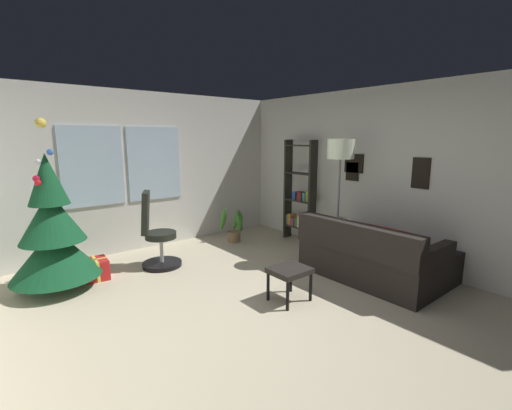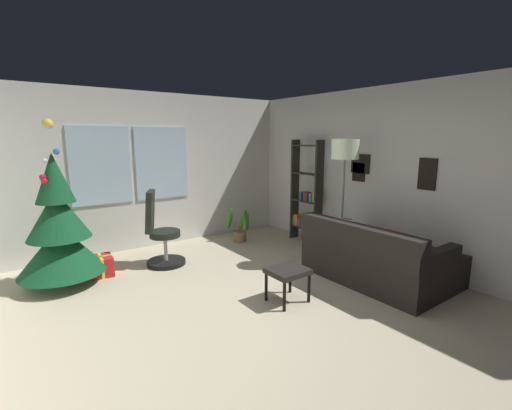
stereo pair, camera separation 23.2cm
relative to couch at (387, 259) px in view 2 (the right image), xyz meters
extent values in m
cube|color=#C3B698|center=(-1.83, 0.28, -0.34)|extent=(4.89, 5.97, 0.10)
cube|color=silver|center=(-1.83, 3.32, 1.00)|extent=(4.89, 0.10, 2.58)
cube|color=silver|center=(-2.68, 3.26, 1.13)|extent=(0.90, 0.03, 1.20)
cube|color=silver|center=(-1.70, 3.26, 1.13)|extent=(0.90, 0.03, 1.20)
cube|color=silver|center=(0.67, 0.28, 1.00)|extent=(0.10, 5.97, 2.58)
cube|color=black|center=(0.61, -0.11, 1.08)|extent=(0.02, 0.24, 0.42)
cube|color=black|center=(0.61, 0.98, 1.03)|extent=(0.02, 0.23, 0.29)
cube|color=black|center=(0.61, 0.96, 1.16)|extent=(0.02, 0.34, 0.29)
cube|color=black|center=(-0.13, 0.10, -0.08)|extent=(0.90, 1.74, 0.42)
cube|color=black|center=(-0.50, 0.10, 0.33)|extent=(0.20, 1.74, 0.38)
cube|color=black|center=(-0.13, -0.70, 0.23)|extent=(0.90, 0.14, 0.20)
cube|color=black|center=(-0.13, 0.90, 0.23)|extent=(0.90, 0.14, 0.20)
cube|color=black|center=(0.68, -0.32, -0.08)|extent=(0.72, 0.90, 0.42)
cube|color=red|center=(-0.38, -0.39, 0.30)|extent=(0.21, 0.41, 0.41)
cube|color=beige|center=(-0.38, 0.47, 0.30)|extent=(0.22, 0.41, 0.41)
cube|color=#A5322A|center=(-0.38, -0.16, 0.30)|extent=(0.18, 0.40, 0.41)
cube|color=black|center=(-1.43, 0.31, 0.08)|extent=(0.43, 0.38, 0.06)
cylinder|color=black|center=(-1.62, 0.15, -0.12)|extent=(0.04, 0.04, 0.33)
cylinder|color=black|center=(-1.25, 0.15, -0.12)|extent=(0.04, 0.04, 0.33)
cylinder|color=black|center=(-1.62, 0.47, -0.12)|extent=(0.04, 0.04, 0.33)
cylinder|color=black|center=(-1.25, 0.47, -0.12)|extent=(0.04, 0.04, 0.33)
cylinder|color=#4C331E|center=(-3.42, 2.35, -0.21)|extent=(0.12, 0.12, 0.16)
cone|color=#124927|center=(-3.42, 2.35, 0.18)|extent=(1.03, 1.03, 0.61)
cone|color=#124927|center=(-3.42, 2.35, 0.63)|extent=(0.74, 0.74, 0.61)
cone|color=#124927|center=(-3.42, 2.35, 1.08)|extent=(0.45, 0.45, 0.61)
sphere|color=red|center=(-3.54, 2.23, 1.06)|extent=(0.07, 0.07, 0.07)
sphere|color=gold|center=(-3.33, 2.62, 0.64)|extent=(0.05, 0.05, 0.05)
sphere|color=silver|center=(-3.50, 2.28, 1.29)|extent=(0.06, 0.06, 0.06)
sphere|color=blue|center=(-3.37, 2.30, 1.39)|extent=(0.07, 0.07, 0.07)
sphere|color=#1E8C4C|center=(-3.43, 2.63, 0.65)|extent=(0.06, 0.06, 0.06)
sphere|color=#B21433|center=(-3.55, 2.25, 1.10)|extent=(0.07, 0.07, 0.07)
sphere|color=#F2D14C|center=(-3.42, 2.35, 1.72)|extent=(0.12, 0.12, 0.12)
cube|color=red|center=(-2.97, 2.39, -0.16)|extent=(0.32, 0.38, 0.26)
cube|color=#EAD84C|center=(-2.97, 2.39, -0.16)|extent=(0.07, 0.36, 0.27)
cube|color=#EAD84C|center=(-2.97, 2.39, -0.16)|extent=(0.30, 0.06, 0.27)
cube|color=#1E722D|center=(-3.21, 2.76, -0.20)|extent=(0.34, 0.29, 0.17)
cube|color=red|center=(-3.21, 2.76, -0.20)|extent=(0.09, 0.24, 0.18)
cube|color=red|center=(-3.21, 2.76, -0.20)|extent=(0.30, 0.10, 0.18)
cylinder|color=black|center=(-2.10, 2.27, -0.26)|extent=(0.56, 0.56, 0.06)
cylinder|color=#B2B2B7|center=(-2.10, 2.27, -0.03)|extent=(0.05, 0.05, 0.41)
cylinder|color=black|center=(-2.10, 2.27, 0.18)|extent=(0.44, 0.44, 0.09)
cube|color=black|center=(-2.27, 2.35, 0.52)|extent=(0.29, 0.41, 0.59)
cube|color=#282720|center=(0.40, 1.63, 0.62)|extent=(0.18, 0.04, 1.81)
cube|color=#282720|center=(0.40, 2.23, 0.62)|extent=(0.18, 0.04, 1.81)
cube|color=#282720|center=(0.40, 1.93, -0.04)|extent=(0.18, 0.56, 0.02)
cube|color=#282720|center=(0.40, 1.93, 0.45)|extent=(0.18, 0.56, 0.02)
cube|color=#282720|center=(0.40, 1.93, 0.93)|extent=(0.18, 0.56, 0.02)
cube|color=#282720|center=(0.40, 1.93, 1.42)|extent=(0.18, 0.56, 0.02)
cube|color=maroon|center=(0.42, 1.71, 0.06)|extent=(0.13, 0.06, 0.17)
cube|color=#294B87|center=(0.41, 1.80, 0.06)|extent=(0.15, 0.07, 0.17)
cube|color=beige|center=(0.40, 1.87, 0.08)|extent=(0.17, 0.05, 0.21)
cube|color=#326C33|center=(0.41, 1.95, 0.06)|extent=(0.15, 0.07, 0.16)
cube|color=#803969|center=(0.41, 2.03, 0.05)|extent=(0.16, 0.07, 0.14)
cube|color=#B27926|center=(0.41, 2.11, 0.07)|extent=(0.16, 0.07, 0.20)
cube|color=#4D5659|center=(0.41, 2.19, 0.06)|extent=(0.15, 0.07, 0.18)
cube|color=olive|center=(0.42, 1.71, 0.56)|extent=(0.14, 0.05, 0.19)
cube|color=teal|center=(0.41, 1.78, 0.53)|extent=(0.15, 0.05, 0.15)
cube|color=maroon|center=(0.40, 1.85, 0.53)|extent=(0.17, 0.05, 0.14)
cube|color=maroon|center=(0.42, 1.92, 0.53)|extent=(0.13, 0.07, 0.15)
cube|color=#234790|center=(0.40, 2.00, 0.53)|extent=(0.17, 0.07, 0.14)
cylinder|color=slate|center=(0.01, 0.77, -0.27)|extent=(0.28, 0.28, 0.03)
cylinder|color=slate|center=(0.01, 0.77, 0.50)|extent=(0.03, 0.03, 1.52)
cylinder|color=#E0F2CD|center=(0.01, 0.77, 1.40)|extent=(0.38, 0.38, 0.28)
cylinder|color=olive|center=(-0.56, 2.62, -0.20)|extent=(0.23, 0.23, 0.18)
ellipsoid|color=#387029|center=(-0.45, 2.58, 0.06)|extent=(0.22, 0.19, 0.36)
ellipsoid|color=#387029|center=(-0.69, 2.76, 0.12)|extent=(0.16, 0.28, 0.47)
ellipsoid|color=#387029|center=(-0.47, 2.57, 0.06)|extent=(0.18, 0.18, 0.36)
ellipsoid|color=#387029|center=(-0.42, 2.72, 0.08)|extent=(0.27, 0.14, 0.39)
camera|label=1|loc=(-4.11, -2.38, 1.56)|focal=24.67mm
camera|label=2|loc=(-3.93, -2.52, 1.56)|focal=24.67mm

